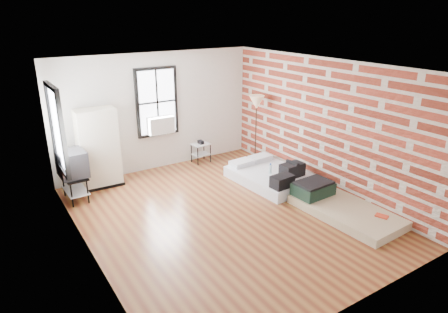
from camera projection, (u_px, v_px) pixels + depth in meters
ground at (225, 215)px, 7.64m from camera, size 6.00×6.00×0.00m
room_shell at (225, 121)px, 7.45m from camera, size 5.02×6.02×2.80m
mattress_main at (272, 176)px, 9.05m from camera, size 1.47×1.93×0.59m
mattress_bare at (338, 206)px, 7.72m from camera, size 1.19×2.13×0.45m
wardrobe at (99, 148)px, 8.65m from camera, size 0.90×0.54×1.75m
side_table at (201, 148)px, 10.18m from camera, size 0.46×0.38×0.58m
floor_lamp at (257, 106)px, 9.72m from camera, size 0.38×0.38×1.75m
tv_stand at (73, 165)px, 8.01m from camera, size 0.55×0.76×1.06m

